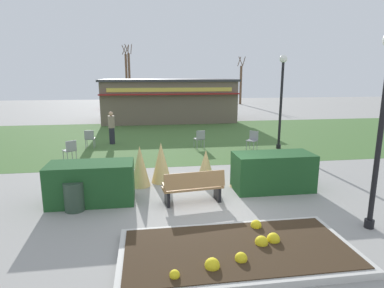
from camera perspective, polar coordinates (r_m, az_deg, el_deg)
The scene contains 23 objects.
ground_plane at distance 9.27m, azimuth 3.30°, elevation -10.33°, with size 80.00×80.00×0.00m, color #999691.
lawn_patch at distance 18.58m, azimuth -2.77°, elevation 1.16°, with size 36.00×12.00×0.01m, color #446B33.
flower_bed at distance 6.88m, azimuth 8.05°, elevation -18.07°, with size 4.70×2.33×0.33m.
park_bench at distance 9.06m, azimuth 0.25°, elevation -7.58°, with size 1.75×0.72×0.95m.
hedge_left at distance 9.54m, azimuth -17.26°, elevation -6.55°, with size 2.33×1.10×1.14m, color #1E4C23.
hedge_right at distance 10.40m, azimuth 14.04°, elevation -4.75°, with size 2.43×1.10×1.16m, color #1E4C23.
ornamental_grass_behind_left at distance 10.52m, azimuth 8.70°, elevation -4.83°, with size 0.73×0.73×0.99m, color tan.
ornamental_grass_behind_right at distance 10.83m, azimuth -5.44°, elevation -3.24°, with size 0.67×0.67×1.35m, color tan.
ornamental_grass_behind_center at distance 10.52m, azimuth -9.12°, elevation -3.84°, with size 0.63×0.63×1.34m, color tan.
ornamental_grass_behind_far at distance 10.86m, azimuth 2.43°, elevation -3.88°, with size 0.65×0.65×1.09m, color tan.
lamppost_near at distance 8.24m, azimuth 30.59°, elevation 5.13°, with size 0.36×0.36×4.43m.
lamppost_mid at distance 16.01m, azimuth 15.48°, elevation 8.97°, with size 0.36×0.36×4.43m.
trash_bin at distance 9.19m, azimuth -20.02°, elevation -8.66°, with size 0.52×0.52×0.78m, color #2D4233.
food_kiosk at distance 25.55m, azimuth -4.18°, elevation 7.76°, with size 10.11×5.29×3.19m.
cafe_chair_west at distance 15.77m, azimuth 1.39°, elevation 1.13°, with size 0.53×0.53×0.89m.
cafe_chair_east at distance 16.60m, azimuth -17.56°, elevation 1.12°, with size 0.44×0.44×0.89m.
cafe_chair_center at distance 14.28m, azimuth -20.63°, elevation -0.82°, with size 0.62×0.62×0.89m.
cafe_chair_north at distance 15.77m, azimuth 10.64°, elevation 0.92°, with size 0.62×0.62×0.89m.
person_strolling at distance 17.19m, azimuth -13.96°, elevation 2.82°, with size 0.34×0.34×1.69m.
parked_car_west_slot at distance 34.81m, azimuth -11.93°, elevation 7.11°, with size 4.36×2.38×1.20m.
tree_left_bg at distance 40.13m, azimuth 8.57°, elevation 10.44°, with size 0.91×0.96×5.61m.
tree_right_bg at distance 40.90m, azimuth -10.95°, elevation 11.40°, with size 0.91×0.96×7.07m.
tree_center_bg at distance 42.28m, azimuth -11.44°, elevation 11.40°, with size 0.91×0.96×7.07m.
Camera 1 is at (-1.76, -8.38, 3.54)m, focal length 30.33 mm.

